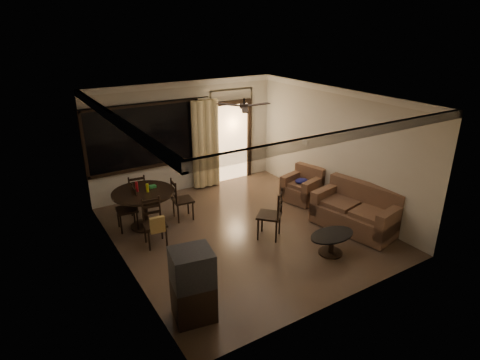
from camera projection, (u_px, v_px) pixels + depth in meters
ground at (244, 230)px, 8.51m from camera, size 5.50×5.50×0.00m
room_shell at (225, 125)px, 9.52m from camera, size 5.50×6.70×5.50m
dining_table at (144, 199)px, 8.45m from camera, size 1.30×1.30×1.03m
dining_chair_west at (128, 217)px, 8.49m from camera, size 0.46×0.46×0.95m
dining_chair_east at (183, 207)px, 8.92m from camera, size 0.46×0.46×0.95m
dining_chair_south at (155, 231)px, 7.86m from camera, size 0.46×0.51×0.95m
dining_chair_north at (137, 201)px, 9.24m from camera, size 0.46×0.46×0.95m
tv_cabinet at (193, 285)px, 5.83m from camera, size 0.68×0.63×1.13m
sofa at (357, 212)px, 8.49m from camera, size 1.24×1.88×0.92m
armchair at (303, 187)px, 9.86m from camera, size 0.98×0.98×0.81m
coffee_table at (332, 241)px, 7.58m from camera, size 0.94×0.56×0.41m
side_chair at (270, 224)px, 8.15m from camera, size 0.65×0.65×1.03m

